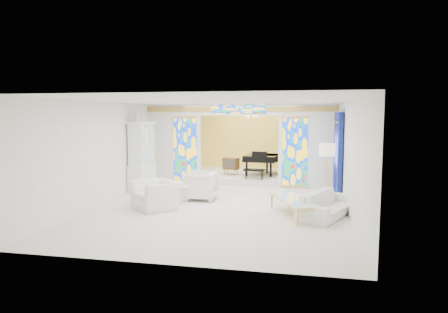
% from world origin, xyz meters
% --- Properties ---
extents(floor, '(12.00, 12.00, 0.00)m').
position_xyz_m(floor, '(0.00, 0.00, 0.00)').
color(floor, white).
rests_on(floor, ground).
extents(ceiling, '(7.00, 12.00, 0.02)m').
position_xyz_m(ceiling, '(0.00, 0.00, 3.00)').
color(ceiling, white).
rests_on(ceiling, wall_back).
extents(wall_back, '(7.00, 0.02, 3.00)m').
position_xyz_m(wall_back, '(0.00, 6.00, 1.50)').
color(wall_back, white).
rests_on(wall_back, floor).
extents(wall_front, '(7.00, 0.02, 3.00)m').
position_xyz_m(wall_front, '(0.00, -6.00, 1.50)').
color(wall_front, white).
rests_on(wall_front, floor).
extents(wall_left, '(0.02, 12.00, 3.00)m').
position_xyz_m(wall_left, '(-3.50, 0.00, 1.50)').
color(wall_left, white).
rests_on(wall_left, floor).
extents(wall_right, '(0.02, 12.00, 3.00)m').
position_xyz_m(wall_right, '(3.50, 0.00, 1.50)').
color(wall_right, white).
rests_on(wall_right, floor).
extents(partition_wall, '(7.00, 0.22, 3.00)m').
position_xyz_m(partition_wall, '(0.00, 2.00, 1.65)').
color(partition_wall, white).
rests_on(partition_wall, floor).
extents(stained_glass_left, '(0.90, 0.04, 2.40)m').
position_xyz_m(stained_glass_left, '(-2.03, 1.89, 1.30)').
color(stained_glass_left, gold).
rests_on(stained_glass_left, partition_wall).
extents(stained_glass_right, '(0.90, 0.04, 2.40)m').
position_xyz_m(stained_glass_right, '(2.03, 1.89, 1.30)').
color(stained_glass_right, gold).
rests_on(stained_glass_right, partition_wall).
extents(stained_glass_transom, '(2.00, 0.04, 0.34)m').
position_xyz_m(stained_glass_transom, '(0.00, 1.89, 2.82)').
color(stained_glass_transom, gold).
rests_on(stained_glass_transom, partition_wall).
extents(alcove_platform, '(6.80, 3.80, 0.18)m').
position_xyz_m(alcove_platform, '(0.00, 4.10, 0.09)').
color(alcove_platform, white).
rests_on(alcove_platform, floor).
extents(gold_curtain_back, '(6.70, 0.10, 2.90)m').
position_xyz_m(gold_curtain_back, '(0.00, 5.88, 1.50)').
color(gold_curtain_back, '#FBDC57').
rests_on(gold_curtain_back, wall_back).
extents(chandelier, '(0.48, 0.48, 0.30)m').
position_xyz_m(chandelier, '(0.20, 4.00, 2.55)').
color(chandelier, gold).
rests_on(chandelier, ceiling).
extents(blue_drapes, '(0.14, 1.85, 2.65)m').
position_xyz_m(blue_drapes, '(3.40, 0.70, 1.58)').
color(blue_drapes, navy).
rests_on(blue_drapes, wall_right).
extents(china_cabinet, '(0.56, 1.46, 2.72)m').
position_xyz_m(china_cabinet, '(-3.22, 0.60, 1.17)').
color(china_cabinet, white).
rests_on(china_cabinet, floor).
extents(armchair_left, '(1.58, 1.57, 0.78)m').
position_xyz_m(armchair_left, '(-1.72, -2.05, 0.39)').
color(armchair_left, white).
rests_on(armchair_left, floor).
extents(armchair_right, '(0.97, 0.94, 0.87)m').
position_xyz_m(armchair_right, '(-0.78, -0.64, 0.44)').
color(armchair_right, silver).
rests_on(armchair_right, floor).
extents(sofa, '(1.68, 2.32, 0.63)m').
position_xyz_m(sofa, '(2.95, -1.98, 0.32)').
color(sofa, white).
rests_on(sofa, floor).
extents(side_table, '(0.53, 0.53, 0.54)m').
position_xyz_m(side_table, '(-1.19, -1.38, 0.35)').
color(side_table, white).
rests_on(side_table, floor).
extents(vase, '(0.24, 0.24, 0.19)m').
position_xyz_m(vase, '(-1.19, -1.38, 0.64)').
color(vase, silver).
rests_on(vase, side_table).
extents(coffee_table, '(1.37, 2.12, 0.45)m').
position_xyz_m(coffee_table, '(2.08, -2.13, 0.42)').
color(coffee_table, white).
rests_on(coffee_table, floor).
extents(floor_lamp, '(0.58, 0.58, 1.81)m').
position_xyz_m(floor_lamp, '(2.98, -0.84, 1.55)').
color(floor_lamp, gold).
rests_on(floor_lamp, floor).
extents(grand_piano, '(1.75, 2.52, 0.98)m').
position_xyz_m(grand_piano, '(0.80, 3.89, 0.84)').
color(grand_piano, black).
rests_on(grand_piano, alcove_platform).
extents(tv_console, '(0.68, 0.56, 0.68)m').
position_xyz_m(tv_console, '(-0.58, 3.54, 0.62)').
color(tv_console, brown).
rests_on(tv_console, alcove_platform).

